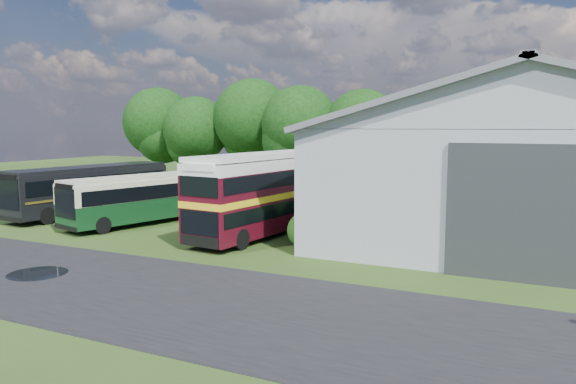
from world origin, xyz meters
The scene contains 15 objects.
ground centered at (0.00, 0.00, 0.00)m, with size 120.00×120.00×0.00m, color #223811.
asphalt_road centered at (3.00, -3.00, 0.00)m, with size 60.00×8.00×0.02m, color black.
puddle centered at (-1.50, -3.00, 0.00)m, with size 2.20×2.20×0.01m, color black.
storage_shed centered at (15.00, 15.98, 4.17)m, with size 18.80×24.80×8.15m.
tree_left_a centered at (-18.00, 24.50, 5.87)m, with size 6.46×6.46×9.12m.
tree_left_b centered at (-13.00, 23.50, 5.25)m, with size 5.78×5.78×8.16m.
tree_mid centered at (-8.00, 24.80, 6.18)m, with size 6.80×6.80×9.60m.
tree_right_a centered at (-3.00, 23.80, 5.69)m, with size 6.26×6.26×8.83m.
tree_right_b centered at (2.00, 24.60, 5.44)m, with size 5.98×5.98×8.45m.
shrub_front centered at (5.60, 6.00, 0.00)m, with size 1.70×1.70×1.70m, color #194714.
shrub_mid centered at (5.60, 8.00, 0.00)m, with size 1.60×1.60×1.60m, color #194714.
shrub_back centered at (5.60, 10.00, 0.00)m, with size 1.80×1.80×1.80m, color #194714.
bus_green_single centered at (-5.23, 7.75, 1.48)m, with size 4.75×10.35×2.78m.
bus_maroon_double centered at (2.53, 7.47, 2.11)m, with size 3.49×10.03×4.23m.
bus_dark_single centered at (-10.73, 8.73, 1.63)m, with size 3.71×11.29×3.06m.
Camera 1 is at (16.30, -17.44, 5.65)m, focal length 35.00 mm.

